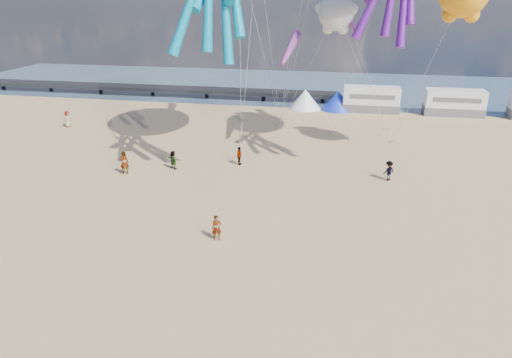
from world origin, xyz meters
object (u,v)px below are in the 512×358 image
(kite_panda, at_px, (336,12))
(beachgoer_2, at_px, (389,171))
(tent_blue, at_px, (338,100))
(beachgoer_5, at_px, (124,163))
(beachgoer_4, at_px, (173,160))
(windsock_mid, at_px, (347,15))
(sandbag_d, at_px, (386,129))
(standing_person, at_px, (217,228))
(beachgoer_0, at_px, (68,119))
(sandbag_c, at_px, (392,142))
(windsock_right, at_px, (290,49))
(tent_white, at_px, (305,99))
(motorhome_1, at_px, (454,103))
(sandbag_b, at_px, (334,132))
(sandbag_a, at_px, (241,142))
(sandbag_e, at_px, (280,125))
(motorhome_0, at_px, (371,99))
(beachgoer_3, at_px, (239,156))

(kite_panda, bearing_deg, beachgoer_2, -89.10)
(tent_blue, bearing_deg, beachgoer_5, -122.03)
(beachgoer_4, bearing_deg, kite_panda, -110.05)
(tent_blue, relative_size, windsock_mid, 0.69)
(beachgoer_5, distance_m, sandbag_d, 27.35)
(standing_person, bearing_deg, beachgoer_2, 27.49)
(beachgoer_0, xyz_separation_m, sandbag_c, (33.83, 0.78, -0.76))
(beachgoer_0, xyz_separation_m, windsock_mid, (28.71, 3.15, 10.59))
(sandbag_d, relative_size, windsock_right, 0.11)
(kite_panda, bearing_deg, tent_white, 83.55)
(motorhome_1, height_order, sandbag_b, motorhome_1)
(beachgoer_5, xyz_separation_m, windsock_right, (11.79, 8.89, 7.98))
(tent_blue, distance_m, sandbag_a, 17.76)
(beachgoer_0, bearing_deg, sandbag_d, -64.87)
(windsock_right, bearing_deg, beachgoer_5, -132.01)
(beachgoer_5, bearing_deg, beachgoer_4, -176.70)
(beachgoer_2, relative_size, sandbag_e, 3.11)
(beachgoer_5, xyz_separation_m, windsock_mid, (16.39, 14.94, 10.53))
(beachgoer_2, xyz_separation_m, beachgoer_4, (-17.03, -0.79, -0.01))
(tent_white, xyz_separation_m, sandbag_e, (-1.83, -8.58, -1.09))
(standing_person, relative_size, sandbag_c, 3.08)
(beachgoer_2, height_order, sandbag_a, beachgoer_2)
(standing_person, distance_m, kite_panda, 25.64)
(motorhome_0, bearing_deg, tent_white, 180.00)
(windsock_right, bearing_deg, sandbag_e, 113.62)
(sandbag_d, bearing_deg, windsock_right, -138.48)
(motorhome_0, relative_size, beachgoer_4, 4.28)
(standing_person, distance_m, beachgoer_5, 13.29)
(motorhome_1, bearing_deg, kite_panda, -140.42)
(sandbag_b, distance_m, kite_panda, 11.69)
(standing_person, xyz_separation_m, windsock_right, (1.79, 17.64, 8.14))
(beachgoer_5, distance_m, windsock_mid, 24.55)
(motorhome_0, relative_size, beachgoer_3, 4.25)
(tent_white, distance_m, sandbag_b, 11.36)
(beachgoer_3, xyz_separation_m, sandbag_d, (12.81, 13.39, -0.67))
(tent_blue, distance_m, kite_panda, 15.65)
(standing_person, xyz_separation_m, beachgoer_5, (-10.00, 8.75, 0.17))
(beachgoer_3, xyz_separation_m, windsock_mid, (7.97, 11.09, 10.69))
(sandbag_d, bearing_deg, sandbag_e, -177.57)
(beachgoer_5, bearing_deg, kite_panda, -163.77)
(tent_blue, bearing_deg, sandbag_d, -56.51)
(beachgoer_2, height_order, sandbag_c, beachgoer_2)
(standing_person, xyz_separation_m, beachgoer_3, (-1.58, 12.60, 0.01))
(sandbag_e, bearing_deg, beachgoer_4, -114.08)
(tent_blue, bearing_deg, windsock_mid, -87.07)
(tent_blue, height_order, windsock_mid, windsock_mid)
(sandbag_b, bearing_deg, beachgoer_5, -137.06)
(tent_blue, relative_size, beachgoer_3, 2.57)
(beachgoer_0, height_order, beachgoer_4, beachgoer_0)
(beachgoer_3, bearing_deg, sandbag_c, -46.02)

